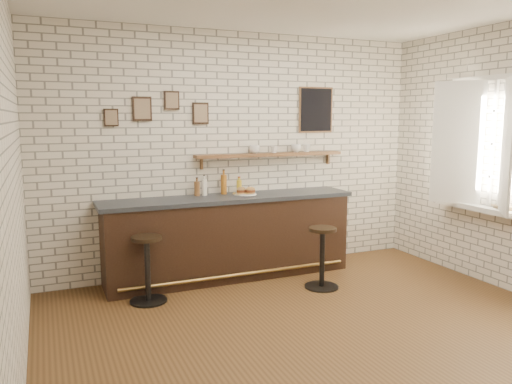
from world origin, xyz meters
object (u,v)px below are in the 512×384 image
sandwich_plate (245,194)px  ciabatta_sandwich (246,190)px  condiment_bottle_yellow (239,186)px  shelf_cup_c (296,148)px  book_lower (500,209)px  bitters_bottle_white (204,187)px  bar_counter (230,237)px  book_upper (497,207)px  bar_stool_right (322,256)px  bitters_bottle_brown (197,188)px  shelf_cup_b (274,150)px  shelf_cup_a (255,149)px  bar_stool_left (147,267)px  shelf_cup_d (306,148)px  bitters_bottle_amber (224,184)px

sandwich_plate → ciabatta_sandwich: 0.05m
condiment_bottle_yellow → shelf_cup_c: shelf_cup_c is taller
ciabatta_sandwich → book_lower: size_ratio=1.20×
condiment_bottle_yellow → book_lower: (2.42, -1.81, -0.16)m
sandwich_plate → bitters_bottle_white: bearing=164.0°
bar_counter → shelf_cup_c: size_ratio=23.62×
ciabatta_sandwich → book_upper: bearing=-34.5°
bar_counter → bar_stool_right: size_ratio=4.36×
bitters_bottle_brown → shelf_cup_b: 1.13m
shelf_cup_a → book_upper: shelf_cup_a is taller
condiment_bottle_yellow → shelf_cup_a: size_ratio=1.59×
bar_stool_left → book_upper: size_ratio=3.16×
bitters_bottle_white → condiment_bottle_yellow: 0.46m
ciabatta_sandwich → bitters_bottle_white: bitters_bottle_white is taller
bar_stool_right → shelf_cup_b: size_ratio=7.63×
ciabatta_sandwich → shelf_cup_b: size_ratio=2.64×
shelf_cup_d → ciabatta_sandwich: bearing=-157.0°
bar_counter → condiment_bottle_yellow: (0.20, 0.18, 0.59)m
bitters_bottle_amber → bar_stool_right: 1.49m
shelf_cup_a → shelf_cup_c: same height
sandwich_plate → book_lower: bearing=-34.9°
bitters_bottle_white → bar_stool_left: bitters_bottle_white is taller
bitters_bottle_white → shelf_cup_c: size_ratio=1.93×
shelf_cup_b → book_lower: size_ratio=0.45×
bitters_bottle_brown → shelf_cup_d: size_ratio=2.04×
condiment_bottle_yellow → shelf_cup_b: bearing=2.7°
shelf_cup_c → bitters_bottle_amber: bearing=106.4°
condiment_bottle_yellow → shelf_cup_a: bearing=6.0°
bitters_bottle_white → bar_stool_left: size_ratio=0.35×
shelf_cup_d → bar_counter: bearing=-157.0°
bitters_bottle_white → shelf_cup_d: 1.49m
ciabatta_sandwich → shelf_cup_c: size_ratio=1.87×
condiment_bottle_yellow → book_upper: bearing=-36.3°
bar_stool_right → book_upper: size_ratio=3.13×
bitters_bottle_brown → shelf_cup_d: 1.58m
bitters_bottle_brown → bar_stool_left: 1.21m
shelf_cup_a → ciabatta_sandwich: bearing=-152.8°
bar_counter → bar_stool_right: 1.16m
bar_stool_left → shelf_cup_b: size_ratio=7.70×
bitters_bottle_white → condiment_bottle_yellow: bearing=0.0°
shelf_cup_d → shelf_cup_c: bearing=-166.8°
ciabatta_sandwich → shelf_cup_b: (0.46, 0.16, 0.48)m
bar_stool_right → shelf_cup_b: (-0.15, 0.99, 1.16)m
ciabatta_sandwich → bitters_bottle_amber: bitters_bottle_amber is taller
ciabatta_sandwich → shelf_cup_d: (0.93, 0.16, 0.49)m
shelf_cup_b → bitters_bottle_brown: bearing=116.7°
book_lower → ciabatta_sandwich: bearing=152.0°
bar_counter → shelf_cup_d: (1.16, 0.20, 1.04)m
shelf_cup_d → condiment_bottle_yellow: bearing=-165.4°
bar_stool_left → book_lower: bearing=-17.6°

